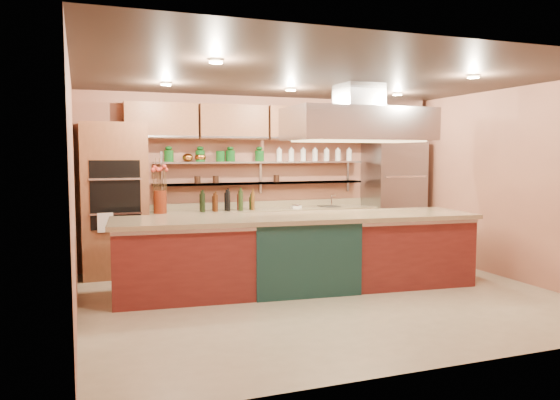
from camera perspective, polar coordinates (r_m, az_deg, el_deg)
name	(u,v)px	position (r m, az deg, el deg)	size (l,w,h in m)	color
floor	(324,297)	(7.19, 4.64, -10.09)	(6.00, 5.00, 0.02)	tan
ceiling	(326,77)	(7.01, 4.80, 12.69)	(6.00, 5.00, 0.02)	black
wall_back	(263,180)	(9.28, -1.81, 2.13)	(6.00, 0.04, 2.80)	#A2664C
wall_front	(450,206)	(4.82, 17.37, -0.63)	(6.00, 0.04, 2.80)	#A2664C
wall_left	(73,195)	(6.31, -20.80, 0.52)	(0.04, 5.00, 2.80)	#A2664C
wall_right	(511,184)	(8.66, 23.02, 1.55)	(0.04, 5.00, 2.80)	#A2664C
oven_stack	(114,200)	(8.52, -16.93, -0.01)	(0.95, 0.64, 2.30)	brown
refrigerator	(393,198)	(9.99, 11.76, 0.21)	(0.95, 0.72, 2.10)	gray
back_counter	(266,237)	(9.08, -1.50, -3.87)	(3.84, 0.64, 0.93)	tan
wall_shelf_lower	(262,183)	(9.15, -1.85, 1.77)	(3.60, 0.26, 0.03)	#B4B7BB
wall_shelf_upper	(262,162)	(9.14, -1.86, 3.96)	(3.60, 0.26, 0.03)	#B4B7BB
upper_cabinets	(266,123)	(9.12, -1.47, 8.05)	(4.60, 0.36, 0.55)	brown
range_hood	(358,124)	(7.73, 8.19, 7.83)	(2.00, 1.00, 0.45)	#B4B7BB
ceiling_downlights	(319,81)	(7.19, 4.11, 12.26)	(4.00, 2.80, 0.02)	#FFE5A5
island	(298,252)	(7.45, 1.91, -5.48)	(4.83, 1.05, 1.01)	maroon
flower_vase	(160,202)	(8.56, -12.42, -0.19)	(0.20, 0.20, 0.35)	#61200E
oil_bottle_cluster	(228,201)	(8.77, -5.50, -0.14)	(0.94, 0.27, 0.30)	black
kitchen_scale	(296,206)	(9.15, 1.70, -0.60)	(0.15, 0.11, 0.09)	silver
bar_faucet	(331,200)	(9.52, 5.40, -0.04)	(0.03, 0.03, 0.21)	white
copper_kettle	(188,158)	(8.82, -9.64, 4.40)	(0.17, 0.17, 0.13)	#B06928
green_canister	(220,156)	(8.93, -6.25, 4.56)	(0.14, 0.14, 0.17)	#0E4414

